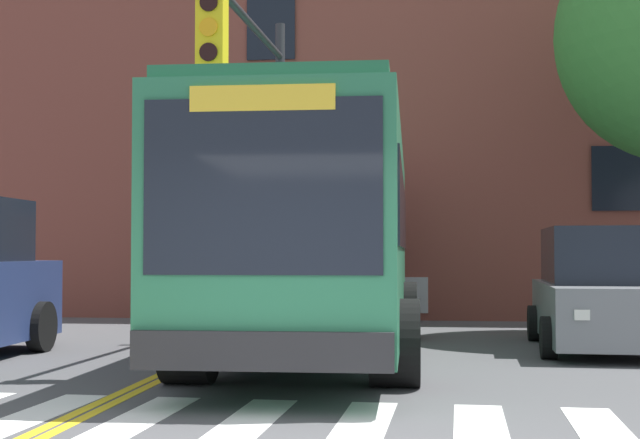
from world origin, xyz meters
name	(u,v)px	position (x,y,z in m)	size (l,w,h in m)	color
crosswalk	(230,437)	(-0.51, 1.34, 0.00)	(10.72, 4.05, 0.01)	white
lane_line_yellow_inner	(289,315)	(-2.17, 15.34, 0.00)	(0.12, 36.00, 0.01)	gold
lane_line_yellow_outer	(295,315)	(-2.01, 15.34, 0.00)	(0.12, 36.00, 0.01)	gold
city_bus	(320,231)	(-0.48, 7.43, 1.82)	(3.01, 10.64, 3.30)	#28704C
car_grey_far_lane	(598,294)	(3.73, 8.33, 0.86)	(2.08, 4.29, 1.89)	slate
car_silver_behind_bus	(399,282)	(0.47, 15.82, 0.78)	(2.31, 3.91, 1.69)	#B7BABF
traffic_light_overhead	(255,111)	(-1.38, 6.98, 3.58)	(0.40, 4.47, 5.34)	#28282D
building_facade	(437,82)	(1.43, 18.73, 6.19)	(28.42, 9.78, 12.37)	brown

